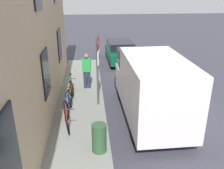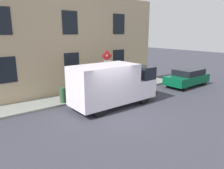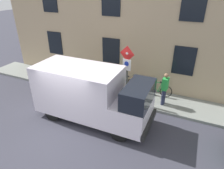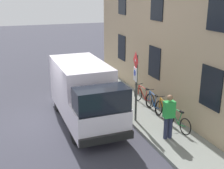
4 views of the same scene
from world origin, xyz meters
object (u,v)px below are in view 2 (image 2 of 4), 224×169
(delivery_van, at_px, (113,84))
(litter_bin, at_px, (63,95))
(parked_hatchback, at_px, (187,77))
(bicycle_green, at_px, (111,83))
(sign_post_stacked, at_px, (107,66))
(bicycle_blue, at_px, (90,86))
(pedestrian, at_px, (123,76))
(bicycle_orange, at_px, (101,84))
(bicycle_red, at_px, (77,88))

(delivery_van, height_order, litter_bin, delivery_van)
(parked_hatchback, xyz_separation_m, bicycle_green, (2.99, 5.47, -0.22))
(sign_post_stacked, relative_size, bicycle_green, 1.68)
(bicycle_blue, distance_m, pedestrian, 2.67)
(sign_post_stacked, relative_size, delivery_van, 0.54)
(bicycle_blue, bearing_deg, delivery_van, 87.18)
(sign_post_stacked, relative_size, parked_hatchback, 0.71)
(bicycle_orange, bearing_deg, delivery_van, 71.60)
(delivery_van, relative_size, pedestrian, 3.11)
(sign_post_stacked, xyz_separation_m, pedestrian, (0.50, -1.86, -1.01))
(bicycle_green, bearing_deg, bicycle_orange, -4.25)
(bicycle_red, bearing_deg, delivery_van, 93.61)
(litter_bin, bearing_deg, bicycle_blue, -66.48)
(bicycle_red, bearing_deg, parked_hatchback, 152.61)
(parked_hatchback, height_order, bicycle_orange, parked_hatchback)
(bicycle_blue, bearing_deg, pedestrian, 167.06)
(bicycle_red, xyz_separation_m, pedestrian, (-0.73, -3.48, 0.56))
(parked_hatchback, distance_m, pedestrian, 5.43)
(litter_bin, bearing_deg, bicycle_green, -76.26)
(bicycle_green, xyz_separation_m, bicycle_red, (-0.00, 2.94, 0.00))
(bicycle_green, bearing_deg, pedestrian, 122.48)
(parked_hatchback, relative_size, litter_bin, 4.48)
(delivery_van, bearing_deg, litter_bin, 135.89)
(bicycle_orange, bearing_deg, parked_hatchback, 159.51)
(sign_post_stacked, distance_m, bicycle_green, 2.39)
(bicycle_green, distance_m, bicycle_red, 2.94)
(sign_post_stacked, xyz_separation_m, bicycle_blue, (1.23, 0.64, -1.57))
(bicycle_red, height_order, pedestrian, pedestrian)
(bicycle_green, distance_m, bicycle_blue, 1.96)
(sign_post_stacked, relative_size, litter_bin, 3.19)
(bicycle_green, height_order, litter_bin, litter_bin)
(bicycle_orange, relative_size, pedestrian, 1.00)
(pedestrian, height_order, litter_bin, pedestrian)
(delivery_van, distance_m, bicycle_orange, 3.51)
(delivery_van, distance_m, bicycle_blue, 3.27)
(delivery_van, xyz_separation_m, bicycle_green, (3.14, -2.30, -0.82))
(sign_post_stacked, height_order, bicycle_blue, sign_post_stacked)
(parked_hatchback, distance_m, litter_bin, 10.12)
(bicycle_green, distance_m, bicycle_orange, 0.98)
(sign_post_stacked, bearing_deg, bicycle_orange, -15.39)
(bicycle_orange, distance_m, litter_bin, 3.66)
(bicycle_red, relative_size, litter_bin, 1.90)
(pedestrian, bearing_deg, bicycle_red, 173.32)
(bicycle_green, bearing_deg, litter_bin, 9.55)
(delivery_van, height_order, bicycle_blue, delivery_van)
(pedestrian, bearing_deg, bicycle_blue, 168.86)
(parked_hatchback, relative_size, bicycle_orange, 2.35)
(litter_bin, bearing_deg, bicycle_red, -54.55)
(bicycle_blue, bearing_deg, bicycle_green, -176.61)
(delivery_van, bearing_deg, parked_hatchback, 0.40)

